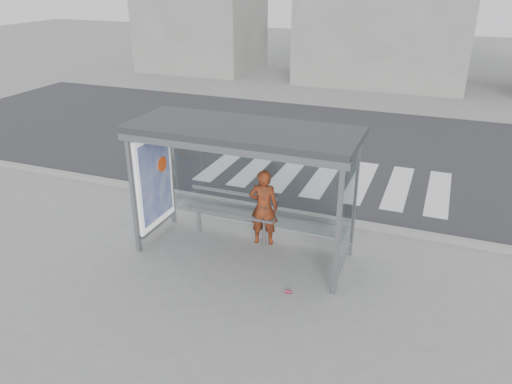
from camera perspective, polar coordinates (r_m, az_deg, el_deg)
ground at (r=10.10m, az=-1.41°, el=-6.94°), size 80.00×80.00×0.00m
road at (r=16.20m, az=8.18°, el=5.12°), size 30.00×10.00×0.01m
curb at (r=11.67m, az=2.27°, el=-2.08°), size 30.00×0.18×0.12m
crosswalk at (r=13.82m, az=7.72°, el=1.74°), size 6.55×3.00×0.00m
bus_shelter at (r=9.43m, az=-3.48°, el=4.06°), size 4.25×1.65×2.62m
building_left at (r=29.29m, az=-6.28°, el=19.65°), size 6.00×5.00×6.00m
building_center at (r=26.33m, az=14.52°, el=17.49°), size 8.00×5.00×5.00m
person at (r=10.08m, az=0.87°, el=-1.76°), size 0.66×0.50×1.63m
bench at (r=10.39m, az=-2.87°, el=-2.34°), size 1.93×0.33×0.99m
soda_can at (r=8.95m, az=3.76°, el=-11.31°), size 0.12×0.07×0.06m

